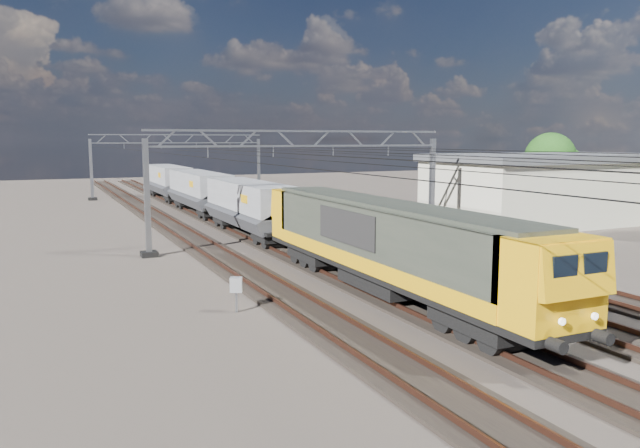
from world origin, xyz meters
name	(u,v)px	position (x,y,z in m)	size (l,w,h in m)	color
ground	(332,256)	(0.00, 0.00, 0.00)	(160.00, 160.00, 0.00)	black
track_outer_west	(230,263)	(-6.00, 0.00, 0.07)	(2.60, 140.00, 0.30)	black
track_loco	(300,257)	(-2.00, 0.00, 0.07)	(2.60, 140.00, 0.30)	black
track_inner_east	(363,252)	(2.00, 0.00, 0.07)	(2.60, 140.00, 0.30)	black
track_outer_east	(421,247)	(6.00, 0.00, 0.07)	(2.60, 140.00, 0.30)	black
catenary_gantry_mid	(304,183)	(0.00, 4.00, 3.91)	(19.90, 0.90, 7.11)	gray
catenary_gantry_far	(179,163)	(0.00, 40.00, 3.91)	(19.90, 0.90, 7.11)	gray
overhead_wires	(280,151)	(0.00, 8.00, 5.75)	(12.03, 140.00, 0.53)	black
locomotive	(385,242)	(-2.00, -9.26, 2.33)	(2.76, 21.10, 3.62)	black
hopper_wagon_lead	(251,204)	(-2.00, 8.44, 2.23)	(3.38, 13.00, 3.25)	black
hopper_wagon_mid	(199,189)	(-2.00, 22.64, 2.23)	(3.38, 13.00, 3.25)	black
hopper_wagon_third	(168,179)	(-2.00, 36.84, 2.23)	(3.38, 13.00, 3.25)	black
trackside_cabinet	(236,286)	(-8.40, -9.01, 1.04)	(0.55, 0.49, 1.36)	gray
industrial_shed	(548,188)	(22.00, 6.00, 2.73)	(18.60, 10.60, 5.40)	beige
tree_far	(554,160)	(30.32, 13.79, 4.59)	(5.32, 4.92, 7.20)	#3D2B1B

